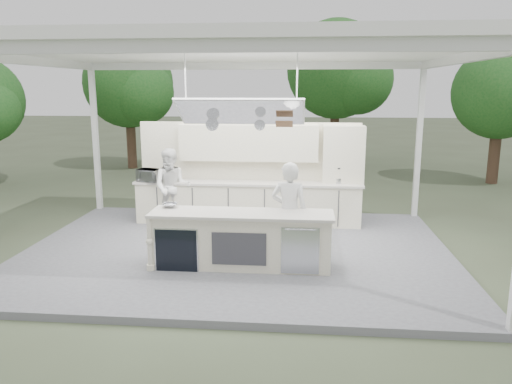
# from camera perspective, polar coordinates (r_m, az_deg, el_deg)

# --- Properties ---
(ground) EXTENTS (90.00, 90.00, 0.00)m
(ground) POSITION_cam_1_polar(r_m,az_deg,el_deg) (9.61, -2.17, -7.19)
(ground) COLOR #455138
(ground) RESTS_ON ground
(stage_deck) EXTENTS (8.00, 6.00, 0.12)m
(stage_deck) POSITION_cam_1_polar(r_m,az_deg,el_deg) (9.59, -2.17, -6.85)
(stage_deck) COLOR slate
(stage_deck) RESTS_ON ground
(tent) EXTENTS (8.20, 6.20, 3.86)m
(tent) POSITION_cam_1_polar(r_m,az_deg,el_deg) (9.08, -2.35, 15.49)
(tent) COLOR white
(tent) RESTS_ON ground
(demo_island) EXTENTS (3.10, 0.79, 0.95)m
(demo_island) POSITION_cam_1_polar(r_m,az_deg,el_deg) (8.54, -1.81, -5.44)
(demo_island) COLOR beige
(demo_island) RESTS_ON stage_deck
(back_counter) EXTENTS (5.08, 0.72, 0.95)m
(back_counter) POSITION_cam_1_polar(r_m,az_deg,el_deg) (11.26, -0.93, -1.15)
(back_counter) COLOR beige
(back_counter) RESTS_ON stage_deck
(back_wall_unit) EXTENTS (5.05, 0.48, 2.25)m
(back_wall_unit) POSITION_cam_1_polar(r_m,az_deg,el_deg) (11.25, 1.43, 3.90)
(back_wall_unit) COLOR beige
(back_wall_unit) RESTS_ON stage_deck
(tree_cluster) EXTENTS (19.55, 9.40, 5.85)m
(tree_cluster) POSITION_cam_1_polar(r_m,az_deg,el_deg) (18.82, 1.24, 12.35)
(tree_cluster) COLOR #493124
(tree_cluster) RESTS_ON ground
(head_chef) EXTENTS (0.69, 0.51, 1.76)m
(head_chef) POSITION_cam_1_polar(r_m,az_deg,el_deg) (8.76, 3.82, -2.25)
(head_chef) COLOR silver
(head_chef) RESTS_ON stage_deck
(sous_chef) EXTENTS (0.89, 0.73, 1.71)m
(sous_chef) POSITION_cam_1_polar(r_m,az_deg,el_deg) (11.14, -9.57, 0.54)
(sous_chef) COLOR white
(sous_chef) RESTS_ON stage_deck
(toaster_oven) EXTENTS (0.58, 0.48, 0.28)m
(toaster_oven) POSITION_cam_1_polar(r_m,az_deg,el_deg) (11.39, -12.12, 1.88)
(toaster_oven) COLOR #B7BABE
(toaster_oven) RESTS_ON back_counter
(bowl_large) EXTENTS (0.31, 0.31, 0.07)m
(bowl_large) POSITION_cam_1_polar(r_m,az_deg,el_deg) (8.90, -9.82, -1.51)
(bowl_large) COLOR silver
(bowl_large) RESTS_ON demo_island
(bowl_small) EXTENTS (0.29, 0.29, 0.07)m
(bowl_small) POSITION_cam_1_polar(r_m,az_deg,el_deg) (8.90, -9.82, -1.49)
(bowl_small) COLOR #AFB0B6
(bowl_small) RESTS_ON demo_island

